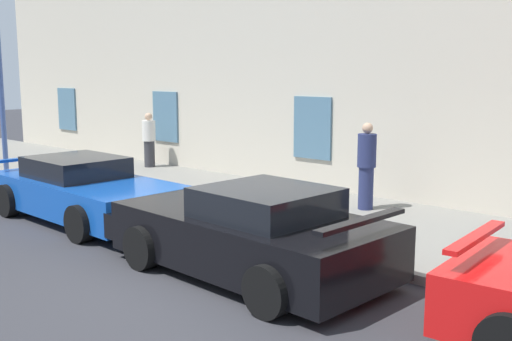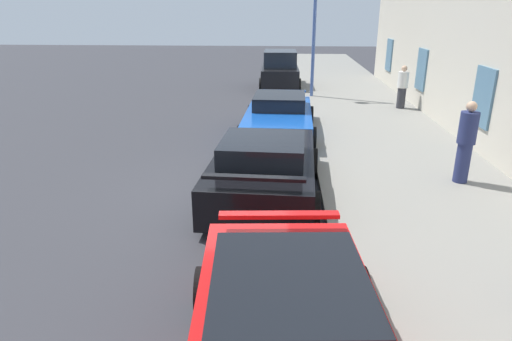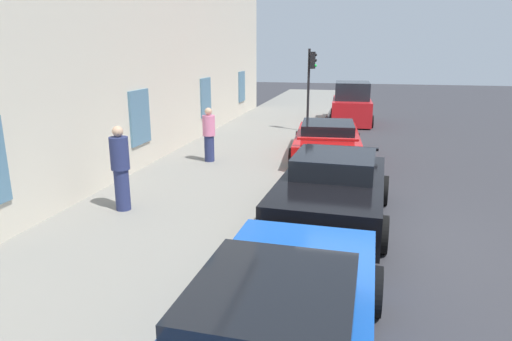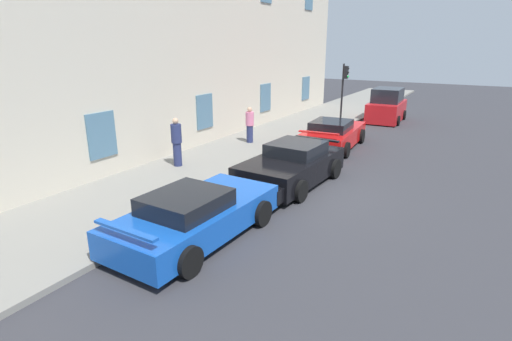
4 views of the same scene
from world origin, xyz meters
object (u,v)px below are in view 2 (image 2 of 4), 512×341
object	(u,v)px
pedestrian_admiring	(466,142)
pedestrian_bystander	(402,87)
sportscar_yellow_flank	(265,167)
sportscar_red_lead	(279,120)
hatchback_distant	(280,71)

from	to	relation	value
pedestrian_admiring	pedestrian_bystander	xyz separation A→B (m)	(-7.83, 0.56, -0.10)
sportscar_yellow_flank	pedestrian_bystander	world-z (taller)	pedestrian_bystander
sportscar_red_lead	pedestrian_bystander	size ratio (longest dim) A/B	3.10
sportscar_red_lead	sportscar_yellow_flank	distance (m)	4.40
pedestrian_bystander	sportscar_yellow_flank	bearing A→B (deg)	-29.98
sportscar_yellow_flank	pedestrian_admiring	distance (m)	4.35
sportscar_yellow_flank	pedestrian_bystander	bearing A→B (deg)	150.02
sportscar_yellow_flank	hatchback_distant	bearing A→B (deg)	179.33
pedestrian_admiring	pedestrian_bystander	bearing A→B (deg)	175.91
sportscar_red_lead	sportscar_yellow_flank	xyz separation A→B (m)	(4.39, -0.23, 0.03)
sportscar_red_lead	sportscar_yellow_flank	size ratio (longest dim) A/B	1.06
sportscar_red_lead	hatchback_distant	size ratio (longest dim) A/B	1.36
sportscar_red_lead	sportscar_yellow_flank	world-z (taller)	sportscar_yellow_flank
sportscar_yellow_flank	hatchback_distant	world-z (taller)	hatchback_distant
sportscar_red_lead	pedestrian_bystander	world-z (taller)	pedestrian_bystander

